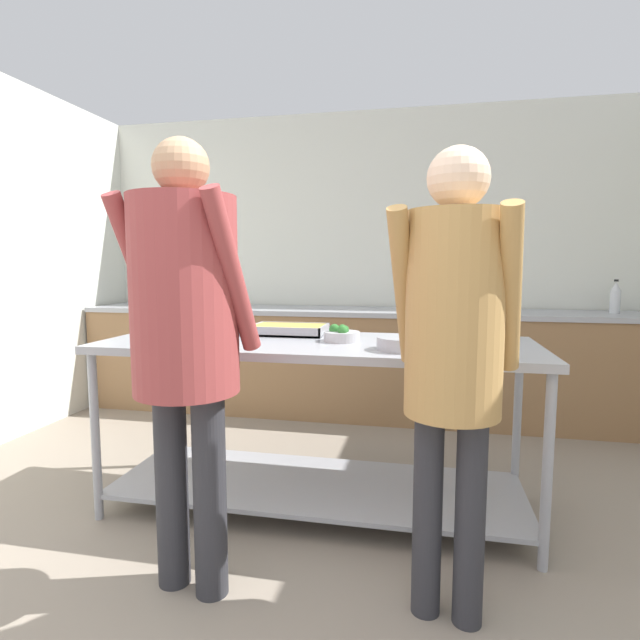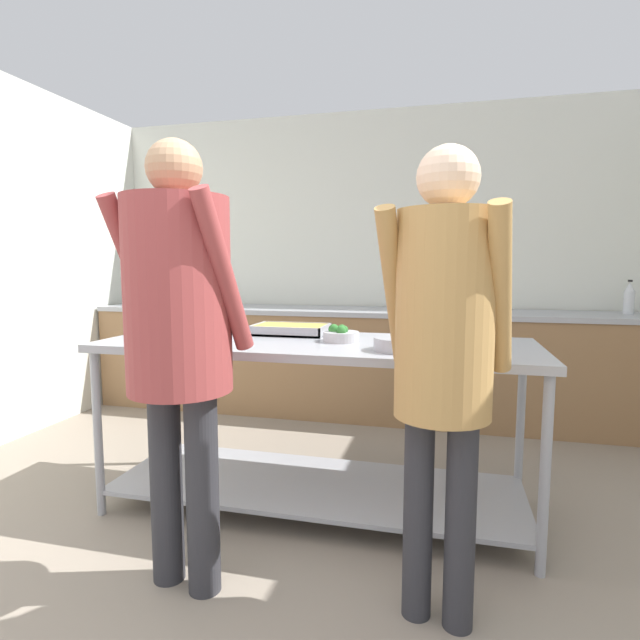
# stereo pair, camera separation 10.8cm
# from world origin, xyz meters

# --- Properties ---
(wall_rear) EXTENTS (4.95, 0.06, 2.65)m
(wall_rear) POSITION_xyz_m (0.00, 3.62, 1.32)
(wall_rear) COLOR silver
(wall_rear) RESTS_ON ground_plane
(back_counter) EXTENTS (4.79, 0.65, 0.92)m
(back_counter) POSITION_xyz_m (0.00, 3.25, 0.46)
(back_counter) COLOR olive
(back_counter) RESTS_ON ground_plane
(serving_counter) EXTENTS (2.22, 0.79, 0.90)m
(serving_counter) POSITION_xyz_m (0.01, 1.53, 0.61)
(serving_counter) COLOR #9EA0A8
(serving_counter) RESTS_ON ground_plane
(serving_tray_roast) EXTENTS (0.47, 0.28, 0.05)m
(serving_tray_roast) POSITION_xyz_m (-0.68, 1.58, 0.92)
(serving_tray_roast) COLOR #9EA0A8
(serving_tray_roast) RESTS_ON serving_counter
(serving_tray_vegetables) EXTENTS (0.42, 0.28, 0.05)m
(serving_tray_vegetables) POSITION_xyz_m (-0.20, 1.76, 0.92)
(serving_tray_vegetables) COLOR #9EA0A8
(serving_tray_vegetables) RESTS_ON serving_counter
(broccoli_bowl) EXTENTS (0.19, 0.19, 0.09)m
(broccoli_bowl) POSITION_xyz_m (0.14, 1.55, 0.93)
(broccoli_bowl) COLOR #B2B2B7
(broccoli_bowl) RESTS_ON serving_counter
(sauce_pan) EXTENTS (0.38, 0.24, 0.06)m
(sauce_pan) POSITION_xyz_m (0.46, 1.35, 0.93)
(sauce_pan) COLOR #9EA0A8
(sauce_pan) RESTS_ON serving_counter
(plate_stack) EXTENTS (0.24, 0.24, 0.04)m
(plate_stack) POSITION_xyz_m (0.80, 1.43, 0.92)
(plate_stack) COLOR white
(plate_stack) RESTS_ON serving_counter
(guest_serving_left) EXTENTS (0.48, 0.39, 1.68)m
(guest_serving_left) POSITION_xyz_m (0.65, 0.80, 1.05)
(guest_serving_left) COLOR #2D2D33
(guest_serving_left) RESTS_ON ground_plane
(guest_serving_right) EXTENTS (0.54, 0.41, 1.75)m
(guest_serving_right) POSITION_xyz_m (-0.33, 0.77, 1.08)
(guest_serving_right) COLOR #2D2D33
(guest_serving_right) RESTS_ON ground_plane
(water_bottle) EXTENTS (0.08, 0.08, 0.26)m
(water_bottle) POSITION_xyz_m (2.02, 3.32, 1.04)
(water_bottle) COLOR silver
(water_bottle) RESTS_ON back_counter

